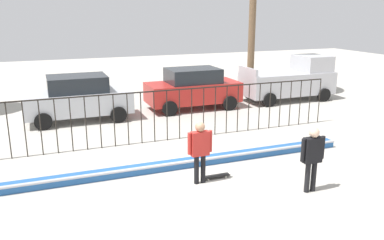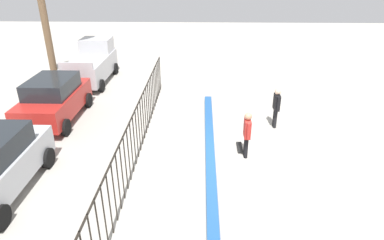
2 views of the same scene
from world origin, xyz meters
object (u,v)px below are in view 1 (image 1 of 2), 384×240
skateboarder (200,147)px  skateboard (216,176)px  pickup_truck (291,80)px  parked_car_silver (78,98)px  parked_car_red (193,88)px  camera_operator (312,154)px

skateboarder → skateboard: bearing=4.8°
skateboarder → pickup_truck: size_ratio=0.36×
skateboard → pickup_truck: size_ratio=0.17×
parked_car_silver → pickup_truck: (10.61, 0.21, 0.06)m
skateboarder → parked_car_red: bearing=59.9°
skateboard → parked_car_silver: size_ratio=0.19×
skateboarder → parked_car_silver: 8.07m
skateboarder → pickup_truck: pickup_truck is taller
camera_operator → parked_car_silver: (-4.76, 9.24, -0.06)m
skateboard → camera_operator: bearing=-45.9°
skateboard → pickup_truck: 11.03m
parked_car_silver → parked_car_red: same height
skateboarder → skateboard: skateboarder is taller
parked_car_silver → parked_car_red: 5.24m
pickup_truck → skateboarder: bearing=-134.6°
skateboarder → camera_operator: bearing=-41.7°
parked_car_silver → pickup_truck: bearing=-2.9°
skateboarder → parked_car_silver: bearing=96.6°
pickup_truck → skateboard: bearing=-133.2°
camera_operator → parked_car_red: parked_car_red is taller
camera_operator → parked_car_red: size_ratio=0.40×
camera_operator → pickup_truck: 11.11m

